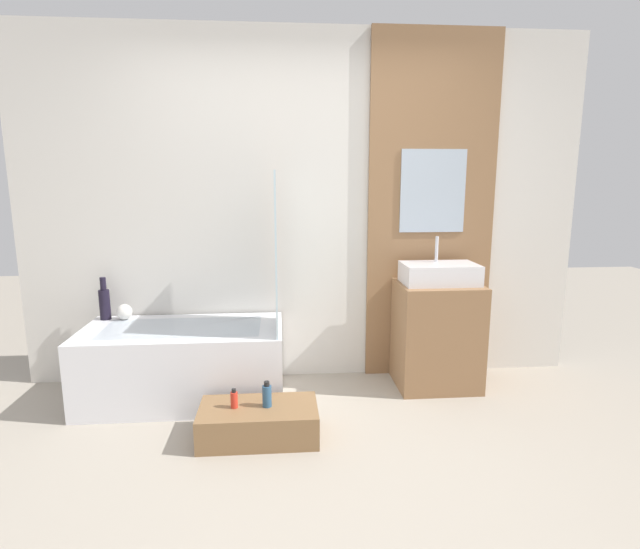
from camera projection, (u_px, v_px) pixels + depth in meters
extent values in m
plane|color=#A39989|center=(323.00, 495.00, 2.45)|extent=(12.00, 12.00, 0.00)
cube|color=silver|center=(305.00, 210.00, 3.75)|extent=(4.20, 0.06, 2.60)
cube|color=#8E6642|center=(431.00, 210.00, 3.78)|extent=(0.97, 0.03, 2.60)
cube|color=#ADBCCC|center=(433.00, 191.00, 3.74)|extent=(0.49, 0.01, 0.61)
cube|color=white|center=(184.00, 363.00, 3.49)|extent=(1.37, 0.69, 0.52)
cube|color=silver|center=(182.00, 328.00, 3.44)|extent=(1.07, 0.49, 0.01)
cube|color=silver|center=(276.00, 252.00, 3.32)|extent=(0.01, 0.51, 1.06)
cube|color=olive|center=(259.00, 422.00, 2.98)|extent=(0.70, 0.38, 0.20)
cube|color=#8E6642|center=(437.00, 335.00, 3.70)|extent=(0.59, 0.48, 0.78)
cube|color=white|center=(440.00, 274.00, 3.61)|extent=(0.54, 0.33, 0.15)
cylinder|color=silver|center=(437.00, 249.00, 3.67)|extent=(0.02, 0.02, 0.19)
cylinder|color=black|center=(105.00, 305.00, 3.63)|extent=(0.08, 0.08, 0.22)
cylinder|color=black|center=(103.00, 284.00, 3.60)|extent=(0.04, 0.04, 0.09)
sphere|color=silver|center=(124.00, 312.00, 3.63)|extent=(0.11, 0.11, 0.11)
cylinder|color=red|center=(234.00, 400.00, 2.94)|extent=(0.04, 0.04, 0.10)
cylinder|color=black|center=(234.00, 391.00, 2.93)|extent=(0.03, 0.03, 0.02)
cylinder|color=#2D567A|center=(267.00, 396.00, 2.96)|extent=(0.05, 0.05, 0.13)
cylinder|color=black|center=(267.00, 384.00, 2.94)|extent=(0.03, 0.03, 0.03)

